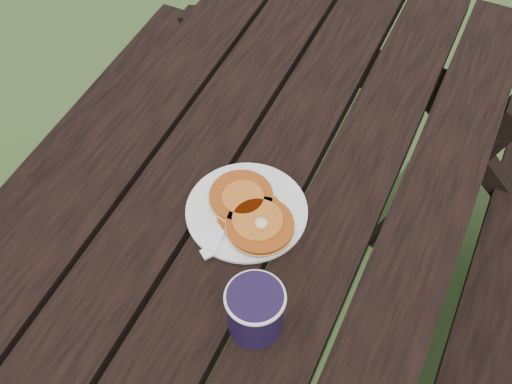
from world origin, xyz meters
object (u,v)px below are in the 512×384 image
at_px(plate, 247,212).
at_px(coffee_cup, 255,309).
at_px(pancake_stack, 251,213).
at_px(picnic_table, 231,341).

xyz_separation_m(plate, coffee_cup, (0.11, -0.19, 0.05)).
distance_m(plate, pancake_stack, 0.03).
distance_m(picnic_table, plate, 0.40).
relative_size(picnic_table, plate, 8.35).
distance_m(picnic_table, pancake_stack, 0.41).
bearing_deg(coffee_cup, plate, 119.00).
distance_m(pancake_stack, coffee_cup, 0.21).
relative_size(plate, pancake_stack, 1.23).
bearing_deg(plate, coffee_cup, -61.00).
xyz_separation_m(pancake_stack, coffee_cup, (0.09, -0.18, 0.03)).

